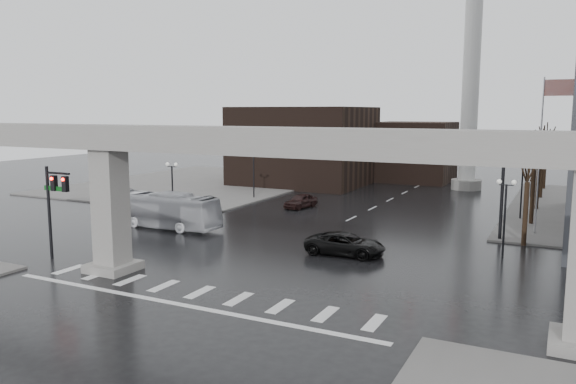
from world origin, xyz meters
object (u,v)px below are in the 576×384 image
object	(u,v)px
signal_mast_arm	(450,160)
pickup_truck	(345,244)
far_car	(301,201)
city_bus	(162,210)

from	to	relation	value
signal_mast_arm	pickup_truck	size ratio (longest dim) A/B	2.28
pickup_truck	far_car	size ratio (longest dim) A/B	1.29
far_car	signal_mast_arm	bearing A→B (deg)	-11.18
pickup_truck	far_car	world-z (taller)	pickup_truck
pickup_truck	city_bus	xyz separation A→B (m)	(-16.60, 1.57, 0.72)
signal_mast_arm	far_car	bearing A→B (deg)	158.13
signal_mast_arm	city_bus	size ratio (longest dim) A/B	1.15
city_bus	far_car	distance (m)	14.99
far_car	city_bus	bearing A→B (deg)	-103.44
pickup_truck	city_bus	distance (m)	16.69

